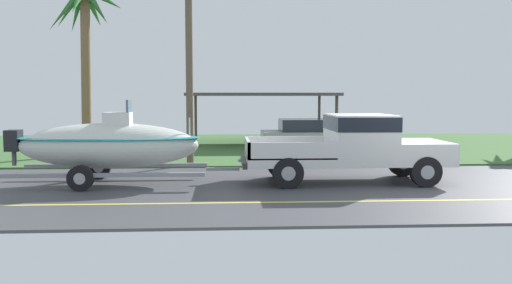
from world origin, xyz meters
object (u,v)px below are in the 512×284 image
palm_tree_mid (85,21)px  utility_pole (189,52)px  carport_awning (261,95)px  parked_sedan_near (314,136)px  pickup_truck_towing (358,144)px  boat_on_trailer (109,145)px

palm_tree_mid → utility_pole: size_ratio=0.94×
utility_pole → carport_awning: bearing=68.9°
palm_tree_mid → parked_sedan_near: bearing=3.9°
parked_sedan_near → pickup_truck_towing: bearing=-90.3°
boat_on_trailer → parked_sedan_near: size_ratio=1.38×
pickup_truck_towing → parked_sedan_near: size_ratio=1.28×
boat_on_trailer → carport_awning: bearing=67.0°
parked_sedan_near → palm_tree_mid: (-9.11, -0.61, 4.58)m
parked_sedan_near → carport_awning: (-1.98, 3.71, 1.69)m
parked_sedan_near → palm_tree_mid: palm_tree_mid is taller
parked_sedan_near → utility_pole: 6.97m
pickup_truck_towing → boat_on_trailer: boat_on_trailer is taller
parked_sedan_near → palm_tree_mid: 10.21m
boat_on_trailer → carport_awning: carport_awning is taller
palm_tree_mid → carport_awning: bearing=31.3°
pickup_truck_towing → carport_awning: 11.62m
parked_sedan_near → carport_awning: bearing=118.1°
pickup_truck_towing → palm_tree_mid: (-9.06, 7.05, 4.21)m
boat_on_trailer → pickup_truck_towing: bearing=0.0°
carport_awning → parked_sedan_near: bearing=-61.9°
pickup_truck_towing → utility_pole: utility_pole is taller
carport_awning → palm_tree_mid: palm_tree_mid is taller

